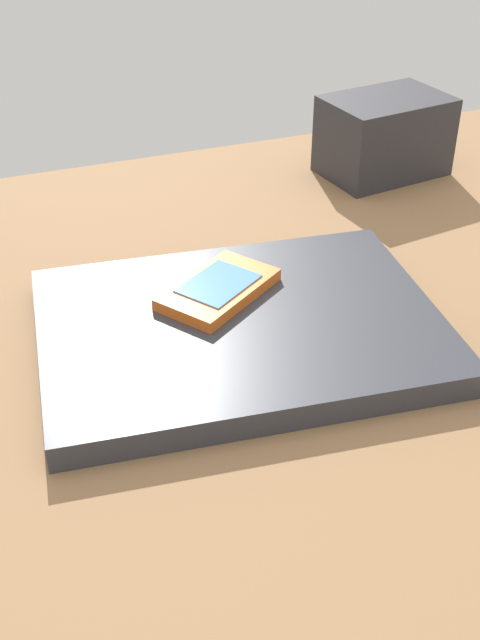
# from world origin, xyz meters

# --- Properties ---
(desk_surface) EXTENTS (1.20, 0.80, 0.03)m
(desk_surface) POSITION_xyz_m (0.00, 0.00, 0.01)
(desk_surface) COLOR olive
(desk_surface) RESTS_ON ground
(laptop_closed) EXTENTS (0.35, 0.28, 0.02)m
(laptop_closed) POSITION_xyz_m (-0.06, 0.01, 0.04)
(laptop_closed) COLOR #33353D
(laptop_closed) RESTS_ON desk_surface
(cell_phone_on_laptop) EXTENTS (0.12, 0.11, 0.01)m
(cell_phone_on_laptop) POSITION_xyz_m (-0.05, -0.03, 0.06)
(cell_phone_on_laptop) COLOR orange
(cell_phone_on_laptop) RESTS_ON laptop_closed
(desk_organizer) EXTENTS (0.15, 0.11, 0.09)m
(desk_organizer) POSITION_xyz_m (-0.34, -0.26, 0.08)
(desk_organizer) COLOR #2D2D33
(desk_organizer) RESTS_ON desk_surface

